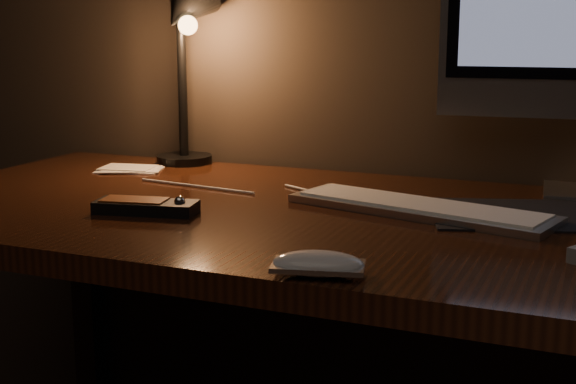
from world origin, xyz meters
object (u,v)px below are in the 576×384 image
at_px(keyboard, 420,208).
at_px(media_remote, 146,206).
at_px(mouse, 318,267).
at_px(desk_lamp, 184,36).
at_px(desk, 339,273).

relative_size(keyboard, media_remote, 2.53).
bearing_deg(mouse, desk_lamp, 116.96).
xyz_separation_m(keyboard, mouse, (-0.03, -0.39, 0.00)).
distance_m(keyboard, desk_lamp, 0.69).
xyz_separation_m(keyboard, media_remote, (-0.42, -0.18, 0.00)).
distance_m(desk, media_remote, 0.37).
xyz_separation_m(desk, media_remote, (-0.28, -0.20, 0.14)).
distance_m(media_remote, desk_lamp, 0.53).
relative_size(mouse, desk_lamp, 0.28).
distance_m(desk, mouse, 0.44).
bearing_deg(desk, media_remote, -144.79).
distance_m(keyboard, mouse, 0.39).
bearing_deg(keyboard, desk_lamp, 171.77).
bearing_deg(media_remote, mouse, -40.17).
height_order(desk, media_remote, media_remote).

